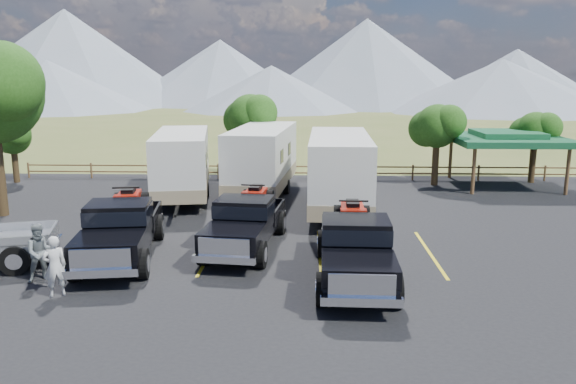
{
  "coord_description": "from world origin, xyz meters",
  "views": [
    {
      "loc": [
        1.51,
        -15.67,
        6.41
      ],
      "look_at": [
        0.72,
        7.24,
        1.6
      ],
      "focal_mm": 35.0,
      "sensor_mm": 36.0,
      "label": 1
    }
  ],
  "objects_px": {
    "trailer_left": "(182,164)",
    "person_a": "(55,266)",
    "rig_center": "(246,220)",
    "person_b": "(41,253)",
    "rig_right": "(355,245)",
    "pavilion": "(507,139)",
    "trailer_center": "(262,160)",
    "trailer_right": "(339,173)",
    "rig_left": "(121,227)"
  },
  "relations": [
    {
      "from": "trailer_left",
      "to": "trailer_right",
      "type": "bearing_deg",
      "value": -28.29
    },
    {
      "from": "rig_right",
      "to": "trailer_right",
      "type": "xyz_separation_m",
      "value": [
        -0.04,
        8.68,
        0.82
      ]
    },
    {
      "from": "trailer_right",
      "to": "person_a",
      "type": "bearing_deg",
      "value": -128.25
    },
    {
      "from": "pavilion",
      "to": "trailer_center",
      "type": "relative_size",
      "value": 0.59
    },
    {
      "from": "rig_left",
      "to": "trailer_right",
      "type": "height_order",
      "value": "trailer_right"
    },
    {
      "from": "pavilion",
      "to": "rig_left",
      "type": "xyz_separation_m",
      "value": [
        -18.04,
        -13.76,
        -1.65
      ]
    },
    {
      "from": "rig_right",
      "to": "trailer_left",
      "type": "bearing_deg",
      "value": 126.57
    },
    {
      "from": "trailer_left",
      "to": "trailer_center",
      "type": "height_order",
      "value": "trailer_center"
    },
    {
      "from": "rig_left",
      "to": "rig_center",
      "type": "bearing_deg",
      "value": 8.39
    },
    {
      "from": "rig_left",
      "to": "person_a",
      "type": "relative_size",
      "value": 3.86
    },
    {
      "from": "rig_left",
      "to": "person_a",
      "type": "bearing_deg",
      "value": -109.93
    },
    {
      "from": "person_a",
      "to": "person_b",
      "type": "bearing_deg",
      "value": -84.71
    },
    {
      "from": "pavilion",
      "to": "trailer_center",
      "type": "bearing_deg",
      "value": -167.63
    },
    {
      "from": "rig_right",
      "to": "trailer_center",
      "type": "height_order",
      "value": "trailer_center"
    },
    {
      "from": "pavilion",
      "to": "person_b",
      "type": "height_order",
      "value": "pavilion"
    },
    {
      "from": "rig_center",
      "to": "rig_right",
      "type": "relative_size",
      "value": 0.98
    },
    {
      "from": "rig_left",
      "to": "rig_right",
      "type": "height_order",
      "value": "rig_left"
    },
    {
      "from": "rig_left",
      "to": "person_b",
      "type": "relative_size",
      "value": 3.79
    },
    {
      "from": "rig_right",
      "to": "trailer_left",
      "type": "distance_m",
      "value": 14.0
    },
    {
      "from": "trailer_center",
      "to": "trailer_right",
      "type": "bearing_deg",
      "value": -39.65
    },
    {
      "from": "rig_left",
      "to": "trailer_left",
      "type": "relative_size",
      "value": 0.7
    },
    {
      "from": "pavilion",
      "to": "trailer_center",
      "type": "distance_m",
      "value": 14.24
    },
    {
      "from": "person_b",
      "to": "person_a",
      "type": "bearing_deg",
      "value": -85.73
    },
    {
      "from": "rig_center",
      "to": "person_b",
      "type": "relative_size",
      "value": 3.57
    },
    {
      "from": "pavilion",
      "to": "rig_right",
      "type": "height_order",
      "value": "pavilion"
    },
    {
      "from": "rig_center",
      "to": "person_a",
      "type": "bearing_deg",
      "value": -129.18
    },
    {
      "from": "trailer_center",
      "to": "trailer_right",
      "type": "xyz_separation_m",
      "value": [
        3.88,
        -3.88,
        0.01
      ]
    },
    {
      "from": "trailer_left",
      "to": "person_a",
      "type": "distance_m",
      "value": 13.33
    },
    {
      "from": "rig_right",
      "to": "trailer_center",
      "type": "xyz_separation_m",
      "value": [
        -3.92,
        12.56,
        0.81
      ]
    },
    {
      "from": "trailer_left",
      "to": "rig_left",
      "type": "bearing_deg",
      "value": -99.51
    },
    {
      "from": "rig_left",
      "to": "trailer_center",
      "type": "height_order",
      "value": "trailer_center"
    },
    {
      "from": "trailer_center",
      "to": "rig_right",
      "type": "bearing_deg",
      "value": -67.28
    },
    {
      "from": "rig_center",
      "to": "person_a",
      "type": "distance_m",
      "value": 7.07
    },
    {
      "from": "pavilion",
      "to": "rig_right",
      "type": "bearing_deg",
      "value": -122.54
    },
    {
      "from": "rig_center",
      "to": "rig_right",
      "type": "xyz_separation_m",
      "value": [
        3.79,
        -3.12,
        0.04
      ]
    },
    {
      "from": "rig_right",
      "to": "trailer_left",
      "type": "xyz_separation_m",
      "value": [
        -8.01,
        11.46,
        0.73
      ]
    },
    {
      "from": "trailer_right",
      "to": "person_b",
      "type": "height_order",
      "value": "trailer_right"
    },
    {
      "from": "rig_left",
      "to": "trailer_center",
      "type": "bearing_deg",
      "value": 60.58
    },
    {
      "from": "trailer_left",
      "to": "pavilion",
      "type": "bearing_deg",
      "value": 3.93
    },
    {
      "from": "trailer_left",
      "to": "trailer_center",
      "type": "distance_m",
      "value": 4.24
    },
    {
      "from": "rig_center",
      "to": "rig_right",
      "type": "height_order",
      "value": "rig_right"
    },
    {
      "from": "rig_right",
      "to": "person_b",
      "type": "bearing_deg",
      "value": -174.78
    },
    {
      "from": "rig_center",
      "to": "trailer_right",
      "type": "height_order",
      "value": "trailer_right"
    },
    {
      "from": "rig_left",
      "to": "rig_right",
      "type": "xyz_separation_m",
      "value": [
        8.09,
        -1.84,
        -0.01
      ]
    },
    {
      "from": "person_b",
      "to": "rig_left",
      "type": "bearing_deg",
      "value": 19.81
    },
    {
      "from": "trailer_right",
      "to": "person_b",
      "type": "distance_m",
      "value": 13.53
    },
    {
      "from": "rig_left",
      "to": "pavilion",
      "type": "bearing_deg",
      "value": 29.13
    },
    {
      "from": "rig_right",
      "to": "trailer_center",
      "type": "bearing_deg",
      "value": 108.95
    },
    {
      "from": "rig_center",
      "to": "rig_right",
      "type": "distance_m",
      "value": 4.91
    },
    {
      "from": "trailer_left",
      "to": "person_b",
      "type": "xyz_separation_m",
      "value": [
        -1.81,
        -12.08,
        -0.88
      ]
    }
  ]
}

